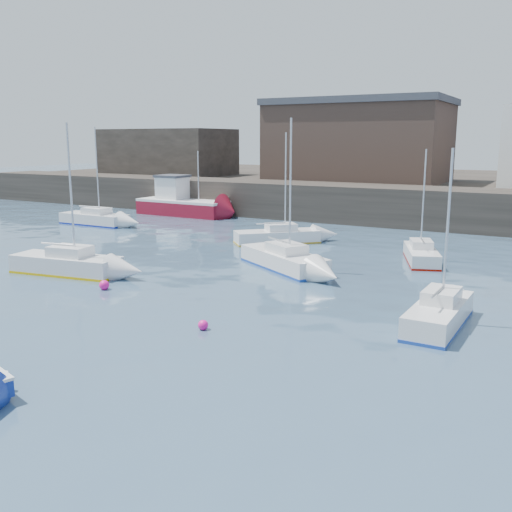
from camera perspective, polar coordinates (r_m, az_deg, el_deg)
The scene contains 15 objects.
water at distance 17.19m, azimuth -20.24°, elevation -12.00°, with size 220.00×220.00×0.00m, color #2D4760.
quay_wall at distance 46.99m, azimuth 13.78°, elevation 4.92°, with size 90.00×5.00×3.00m, color #28231E.
land_strip at distance 64.46m, azimuth 18.07°, elevation 6.31°, with size 90.00×32.00×2.80m, color #28231E.
warehouse at distance 56.11m, azimuth 10.24°, elevation 11.34°, with size 16.40×10.40×7.60m.
bldg_west at distance 65.82m, azimuth -8.84°, elevation 10.24°, with size 14.00×8.00×5.00m.
fishing_boat at distance 51.98m, azimuth -7.43°, elevation 5.32°, with size 8.67×3.44×5.69m.
sailboat_a at distance 30.28m, azimuth -18.39°, elevation -0.73°, with size 5.95×2.65×7.47m.
sailboat_b at distance 29.98m, azimuth 2.79°, elevation -0.31°, with size 6.11×4.79×7.72m.
sailboat_c at distance 21.79m, azimuth 17.84°, elevation -5.47°, with size 1.67×4.88×6.38m.
sailboat_e at distance 47.33m, azimuth -15.84°, elevation 3.64°, with size 5.93×1.91×7.63m.
sailboat_f at distance 32.91m, azimuth 16.20°, elevation 0.19°, with size 3.05×4.97×6.16m.
sailboat_h at distance 37.42m, azimuth 2.16°, elevation 2.02°, with size 5.24×5.08×7.12m.
buoy_near at distance 26.76m, azimuth -14.92°, elevation -3.25°, with size 0.45×0.45×0.45m, color #FC158E.
buoy_mid at distance 20.63m, azimuth -5.30°, elevation -7.33°, with size 0.37×0.37×0.37m, color #FC158E.
buoy_far at distance 29.55m, azimuth 3.63°, elevation -1.49°, with size 0.44×0.44×0.44m, color #FC158E.
Camera 1 is at (12.23, -10.07, 6.66)m, focal length 40.00 mm.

